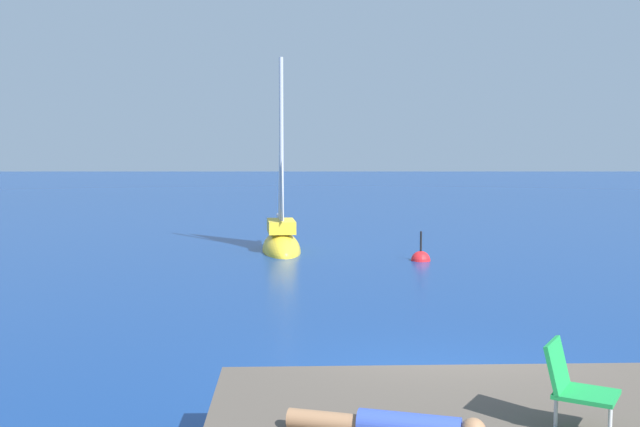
# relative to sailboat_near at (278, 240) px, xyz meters

# --- Properties ---
(ground_plane) EXTENTS (160.00, 160.00, 0.00)m
(ground_plane) POSITION_rel_sailboat_near_xyz_m (2.83, -13.28, -0.36)
(ground_plane) COLOR navy
(sailboat_near) EXTENTS (1.57, 3.60, 6.56)m
(sailboat_near) POSITION_rel_sailboat_near_xyz_m (0.00, 0.00, 0.00)
(sailboat_near) COLOR yellow
(sailboat_near) RESTS_ON ground
(person_sunbather) EXTENTS (1.72, 0.64, 0.25)m
(person_sunbather) POSITION_rel_sailboat_near_xyz_m (1.87, -17.15, 0.56)
(person_sunbather) COLOR #334CB2
(person_sunbather) RESTS_ON shore_ledge
(beach_chair) EXTENTS (0.76, 0.71, 0.80)m
(beach_chair) POSITION_rel_sailboat_near_xyz_m (3.49, -16.96, 0.88)
(beach_chair) COLOR green
(beach_chair) RESTS_ON shore_ledge
(marker_buoy) EXTENTS (0.56, 0.56, 1.13)m
(marker_buoy) POSITION_rel_sailboat_near_xyz_m (4.12, -1.99, -0.35)
(marker_buoy) COLOR red
(marker_buoy) RESTS_ON ground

